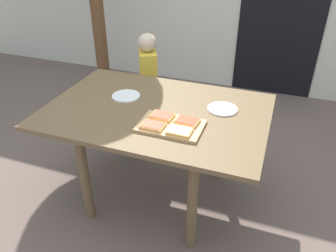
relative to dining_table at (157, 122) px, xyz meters
name	(u,v)px	position (x,y,z in m)	size (l,w,h in m)	color
ground_plane	(158,194)	(0.00, 0.00, -0.64)	(16.00, 16.00, 0.00)	brown
house_door	(284,6)	(0.62, 2.13, 0.36)	(0.90, 0.02, 2.00)	black
dining_table	(157,122)	(0.00, 0.00, 0.00)	(1.42, 0.97, 0.73)	brown
cutting_board	(171,126)	(0.16, -0.17, 0.10)	(0.38, 0.25, 0.02)	tan
pizza_slice_far_left	(162,116)	(0.08, -0.11, 0.12)	(0.14, 0.11, 0.02)	#E6AB5D
pizza_slice_far_right	(187,121)	(0.24, -0.12, 0.12)	(0.14, 0.11, 0.02)	#E6AB5D
pizza_slice_near_right	(180,131)	(0.24, -0.24, 0.12)	(0.14, 0.10, 0.02)	#E6AB5D
pizza_slice_near_left	(153,125)	(0.07, -0.23, 0.12)	(0.14, 0.11, 0.02)	#E6AB5D
plate_white_left	(126,96)	(-0.27, 0.10, 0.10)	(0.20, 0.20, 0.01)	white
plate_white_right	(222,109)	(0.40, 0.14, 0.10)	(0.20, 0.20, 0.01)	silver
child_left	(149,83)	(-0.36, 0.71, -0.07)	(0.23, 0.28, 1.00)	navy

